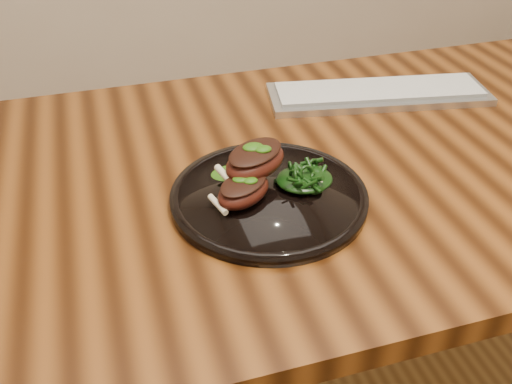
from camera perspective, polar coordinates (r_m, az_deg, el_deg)
desk at (r=1.07m, az=9.74°, el=0.13°), size 1.60×0.80×0.75m
plate at (r=0.88m, az=1.30°, el=-0.42°), size 0.31×0.31×0.02m
lamb_chop_front at (r=0.85m, az=-1.29°, el=0.24°), size 0.11×0.11×0.04m
lamb_chop_back at (r=0.87m, az=-0.12°, el=3.23°), size 0.13×0.12×0.05m
herb_smear at (r=0.92m, az=-2.20°, el=1.96°), size 0.08×0.05×0.00m
greens_heap at (r=0.89m, az=4.89°, el=1.61°), size 0.09×0.08×0.03m
keyboard at (r=1.22m, az=12.15°, el=9.64°), size 0.47×0.21×0.02m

